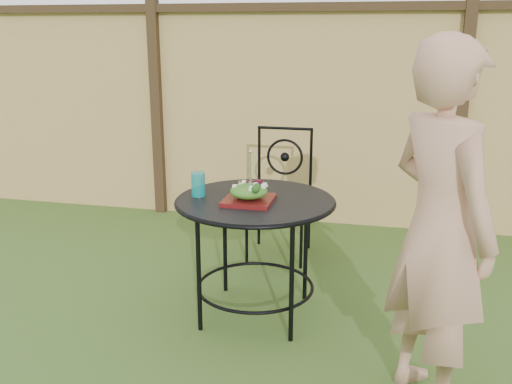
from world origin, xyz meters
The scene contains 9 objects.
ground centered at (0.00, 0.00, 0.00)m, with size 60.00×60.00×0.00m, color #254A18.
fence centered at (0.00, 2.19, 0.95)m, with size 8.00×0.12×1.90m.
patio_table centered at (0.02, 0.39, 0.59)m, with size 0.92×0.92×0.72m.
patio_chair centered at (-0.02, 1.38, 0.50)m, with size 0.46×0.46×0.95m.
diner centered at (0.98, -0.22, 0.82)m, with size 0.60×0.39×1.65m, color tan.
salad_plate centered at (0.00, 0.32, 0.74)m, with size 0.27×0.27×0.02m, color #44090F.
salad centered at (0.00, 0.32, 0.79)m, with size 0.21×0.21×0.08m, color #235614.
fork centered at (0.01, 0.32, 0.92)m, with size 0.01×0.01×0.18m, color silver.
drinking_glass centered at (-0.31, 0.37, 0.79)m, with size 0.08×0.08×0.14m, color #0B8382.
Camera 1 is at (0.73, -2.65, 1.66)m, focal length 40.00 mm.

